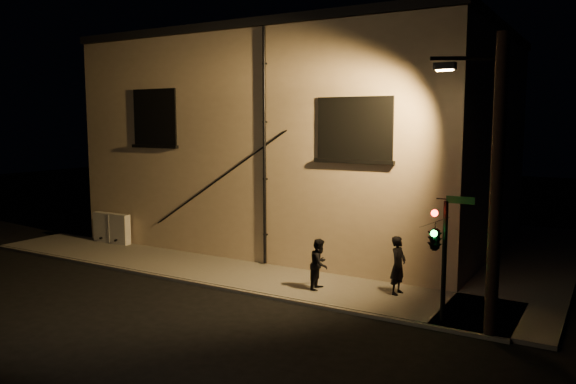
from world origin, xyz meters
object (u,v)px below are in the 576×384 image
Objects in this scene: pedestrian_a at (398,265)px; pedestrian_b at (320,264)px; traffic_signal at (436,237)px; utility_cabinet at (112,228)px; streetlamp_pole at (493,180)px.

pedestrian_a is 2.35m from pedestrian_b.
pedestrian_b is 0.48× the size of traffic_signal.
pedestrian_b is at bearing 115.05° from pedestrian_a.
traffic_signal reaches higher than pedestrian_b.
streetlamp_pole reaches higher than utility_cabinet.
pedestrian_b is (-2.23, -0.74, -0.09)m from pedestrian_a.
pedestrian_b is at bearing 166.08° from traffic_signal.
pedestrian_a is 4.45m from streetlamp_pole.
pedestrian_b is 6.01m from streetlamp_pole.
streetlamp_pole is at bearing -115.36° from pedestrian_a.
pedestrian_a is 0.54× the size of traffic_signal.
traffic_signal is at bearing 174.27° from streetlamp_pole.
pedestrian_a is (12.90, -0.74, 0.24)m from utility_cabinet.
streetlamp_pole is at bearing -9.20° from utility_cabinet.
traffic_signal is 0.45× the size of streetlamp_pole.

